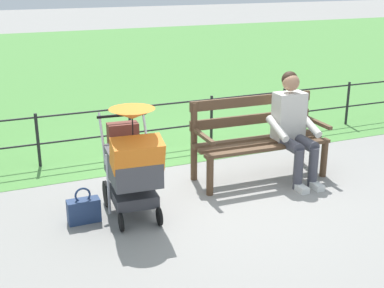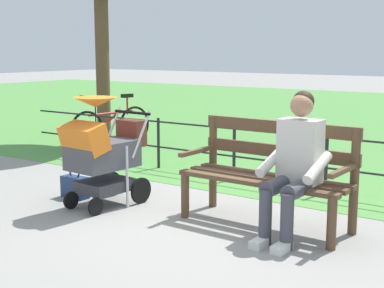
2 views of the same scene
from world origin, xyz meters
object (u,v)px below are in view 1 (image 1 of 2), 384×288
at_px(person_on_bench, 293,124).
at_px(stroller, 132,161).
at_px(handbag, 84,210).
at_px(park_bench, 257,135).

distance_m(person_on_bench, stroller, 2.05).
xyz_separation_m(stroller, handbag, (0.50, -0.07, -0.47)).
bearing_deg(park_bench, stroller, 15.52).
height_order(park_bench, stroller, stroller).
distance_m(park_bench, handbag, 2.26).
distance_m(park_bench, person_on_bench, 0.44).
height_order(person_on_bench, stroller, person_on_bench).
bearing_deg(park_bench, handbag, 10.35).
distance_m(person_on_bench, handbag, 2.60).
relative_size(stroller, handbag, 3.11).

